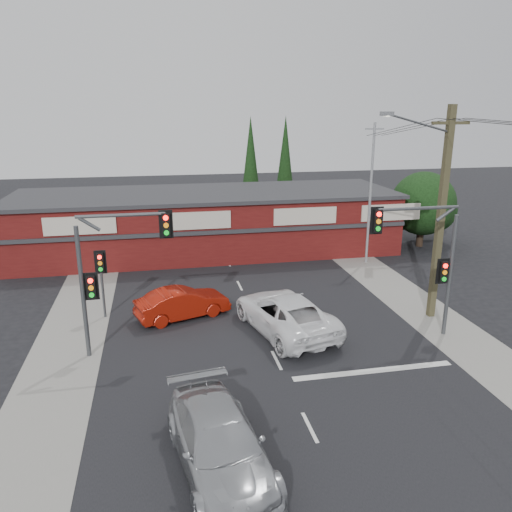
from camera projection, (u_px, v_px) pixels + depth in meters
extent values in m
plane|color=black|center=(277.00, 361.00, 20.15)|extent=(120.00, 120.00, 0.00)
cube|color=black|center=(253.00, 313.00, 24.85)|extent=(14.00, 70.00, 0.01)
cube|color=gray|center=(75.00, 327.00, 23.24)|extent=(3.00, 70.00, 0.02)
cube|color=gray|center=(410.00, 301.00, 26.45)|extent=(3.00, 70.00, 0.02)
cube|color=silver|center=(373.00, 371.00, 19.40)|extent=(6.50, 0.35, 0.01)
imported|color=white|center=(285.00, 313.00, 22.70)|extent=(4.27, 6.79, 1.75)
imported|color=#A7AAAD|center=(219.00, 443.00, 13.94)|extent=(3.09, 5.94, 1.65)
imported|color=#971709|center=(183.00, 303.00, 24.19)|extent=(4.78, 2.93, 1.49)
cube|color=silver|center=(310.00, 427.00, 15.97)|extent=(0.12, 1.60, 0.01)
cube|color=silver|center=(277.00, 360.00, 20.21)|extent=(0.12, 1.60, 0.01)
cube|color=silver|center=(255.00, 316.00, 24.46)|extent=(0.12, 1.60, 0.01)
cube|color=silver|center=(240.00, 286.00, 28.71)|extent=(0.12, 1.60, 0.01)
cube|color=silver|center=(228.00, 263.00, 32.95)|extent=(0.12, 1.60, 0.01)
cube|color=silver|center=(220.00, 245.00, 37.20)|extent=(0.12, 1.60, 0.01)
cube|color=silver|center=(213.00, 231.00, 41.44)|extent=(0.12, 1.60, 0.01)
cube|color=silver|center=(207.00, 220.00, 45.69)|extent=(0.12, 1.60, 0.01)
cube|color=#4E100F|center=(207.00, 223.00, 35.37)|extent=(26.00, 8.00, 4.00)
cube|color=#2D2D30|center=(206.00, 194.00, 34.77)|extent=(26.40, 8.40, 0.25)
cube|color=beige|center=(80.00, 226.00, 29.74)|extent=(4.20, 0.12, 1.10)
cube|color=beige|center=(197.00, 221.00, 31.06)|extent=(4.20, 0.12, 1.10)
cube|color=beige|center=(305.00, 216.00, 32.38)|extent=(4.20, 0.12, 1.10)
cube|color=beige|center=(391.00, 212.00, 33.51)|extent=(4.20, 0.12, 1.10)
cube|color=#2D2D30|center=(214.00, 232.00, 31.43)|extent=(26.00, 0.15, 0.25)
cylinder|color=#2D2116|center=(420.00, 234.00, 36.73)|extent=(0.50, 0.50, 1.80)
sphere|color=black|center=(423.00, 204.00, 36.07)|extent=(4.60, 4.60, 4.60)
sphere|color=black|center=(434.00, 210.00, 37.49)|extent=(3.40, 3.40, 3.40)
sphere|color=black|center=(397.00, 213.00, 37.40)|extent=(2.80, 2.80, 2.80)
cylinder|color=#2D2116|center=(251.00, 215.00, 43.08)|extent=(0.24, 0.24, 2.00)
cone|color=black|center=(251.00, 162.00, 41.80)|extent=(1.80, 1.80, 7.50)
cylinder|color=#2D2116|center=(284.00, 209.00, 45.62)|extent=(0.24, 0.24, 2.00)
cone|color=black|center=(285.00, 159.00, 44.34)|extent=(1.80, 1.80, 7.50)
cylinder|color=#47494C|center=(83.00, 293.00, 19.83)|extent=(0.18, 0.18, 5.50)
cylinder|color=#47494C|center=(121.00, 215.00, 19.27)|extent=(3.40, 0.14, 0.14)
cylinder|color=#47494C|center=(89.00, 224.00, 19.13)|extent=(0.82, 0.14, 0.63)
cube|color=black|center=(166.00, 225.00, 19.72)|extent=(0.32, 0.22, 0.95)
cube|color=black|center=(166.00, 224.00, 19.78)|extent=(0.55, 0.04, 1.15)
cylinder|color=#FF0C07|center=(166.00, 218.00, 19.51)|extent=(0.20, 0.06, 0.20)
cylinder|color=orange|center=(166.00, 225.00, 19.60)|extent=(0.20, 0.06, 0.20)
cylinder|color=#0CE526|center=(166.00, 233.00, 19.68)|extent=(0.20, 0.06, 0.20)
cube|color=black|center=(91.00, 287.00, 19.83)|extent=(0.32, 0.22, 0.95)
cube|color=black|center=(92.00, 286.00, 19.89)|extent=(0.55, 0.04, 1.15)
cylinder|color=#FF0C07|center=(90.00, 281.00, 19.62)|extent=(0.20, 0.06, 0.20)
cylinder|color=orange|center=(91.00, 288.00, 19.70)|extent=(0.20, 0.06, 0.20)
cylinder|color=#0CE526|center=(92.00, 295.00, 19.79)|extent=(0.20, 0.06, 0.20)
cylinder|color=#47494C|center=(450.00, 277.00, 21.82)|extent=(0.18, 0.18, 5.50)
cylinder|color=#47494C|center=(419.00, 208.00, 20.59)|extent=(3.60, 0.14, 0.14)
cylinder|color=#47494C|center=(446.00, 214.00, 20.92)|extent=(0.82, 0.14, 0.63)
cube|color=black|center=(377.00, 221.00, 20.38)|extent=(0.32, 0.22, 0.95)
cube|color=black|center=(377.00, 220.00, 20.45)|extent=(0.55, 0.04, 1.15)
cylinder|color=#FF0C07|center=(379.00, 214.00, 20.17)|extent=(0.20, 0.06, 0.20)
cylinder|color=orange|center=(379.00, 222.00, 20.26)|extent=(0.20, 0.06, 0.20)
cylinder|color=#0CE526|center=(378.00, 229.00, 20.35)|extent=(0.20, 0.06, 0.20)
cube|color=black|center=(443.00, 272.00, 21.68)|extent=(0.32, 0.22, 0.95)
cube|color=black|center=(442.00, 271.00, 21.74)|extent=(0.55, 0.04, 1.15)
cylinder|color=#FF0C07|center=(446.00, 266.00, 21.47)|extent=(0.20, 0.06, 0.20)
cylinder|color=orange|center=(445.00, 273.00, 21.56)|extent=(0.20, 0.06, 0.20)
cylinder|color=#0CE526|center=(444.00, 279.00, 21.64)|extent=(0.20, 0.06, 0.20)
cylinder|color=#47494C|center=(103.00, 288.00, 24.00)|extent=(0.12, 0.12, 3.00)
cube|color=black|center=(100.00, 262.00, 23.63)|extent=(0.32, 0.22, 0.95)
cube|color=black|center=(100.00, 262.00, 23.70)|extent=(0.55, 0.04, 1.15)
cylinder|color=#FF0C07|center=(99.00, 257.00, 23.43)|extent=(0.20, 0.06, 0.20)
cylinder|color=orange|center=(100.00, 263.00, 23.51)|extent=(0.20, 0.06, 0.20)
cylinder|color=#0CE526|center=(101.00, 269.00, 23.60)|extent=(0.20, 0.06, 0.20)
cube|color=#4A442A|center=(441.00, 216.00, 23.15)|extent=(0.30, 0.30, 10.00)
cube|color=#4A442A|center=(451.00, 123.00, 21.95)|extent=(1.80, 0.14, 0.14)
cylinder|color=#47494C|center=(419.00, 123.00, 21.51)|extent=(3.23, 0.39, 0.89)
cube|color=slate|center=(387.00, 114.00, 20.95)|extent=(0.55, 0.25, 0.18)
cylinder|color=silver|center=(387.00, 116.00, 20.98)|extent=(0.28, 0.28, 0.05)
cylinder|color=gray|center=(370.00, 195.00, 31.85)|extent=(0.16, 0.16, 9.00)
cube|color=gray|center=(375.00, 129.00, 30.68)|extent=(1.20, 0.10, 0.10)
cylinder|color=black|center=(396.00, 128.00, 26.23)|extent=(0.73, 9.01, 1.22)
cylinder|color=black|center=(406.00, 128.00, 26.34)|extent=(0.52, 9.00, 1.22)
cylinder|color=black|center=(417.00, 128.00, 26.46)|extent=(0.31, 9.00, 1.22)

